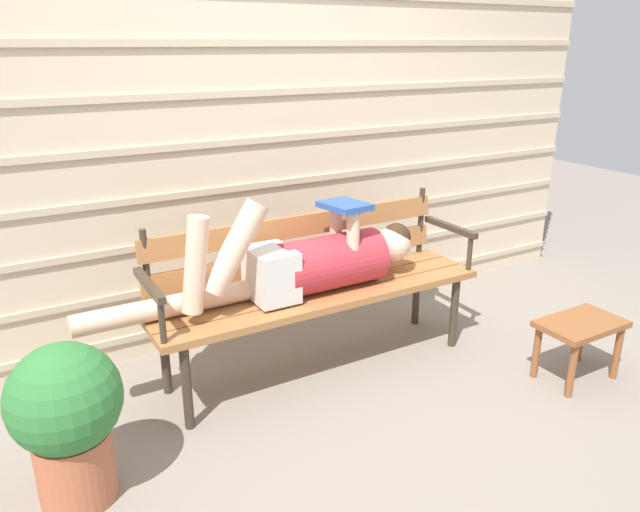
% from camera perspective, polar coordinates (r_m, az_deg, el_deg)
% --- Properties ---
extents(ground_plane, '(12.00, 12.00, 0.00)m').
position_cam_1_polar(ground_plane, '(3.10, 1.66, -11.92)').
color(ground_plane, gray).
extents(house_siding, '(4.76, 0.08, 2.25)m').
position_cam_1_polar(house_siding, '(3.38, -5.39, 11.08)').
color(house_siding, beige).
rests_on(house_siding, ground).
extents(park_bench, '(1.75, 0.44, 0.83)m').
position_cam_1_polar(park_bench, '(3.07, -0.62, -2.11)').
color(park_bench, '#9E6638').
rests_on(park_bench, ground).
extents(reclining_person, '(1.73, 0.27, 0.54)m').
position_cam_1_polar(reclining_person, '(2.93, -1.36, -0.63)').
color(reclining_person, '#B72D38').
extents(footstool, '(0.43, 0.27, 0.32)m').
position_cam_1_polar(footstool, '(3.29, 23.53, -6.71)').
color(footstool, brown).
rests_on(footstool, ground).
extents(potted_plant, '(0.41, 0.41, 0.64)m').
position_cam_1_polar(potted_plant, '(2.40, -22.94, -13.83)').
color(potted_plant, '#AD5B3D').
rests_on(potted_plant, ground).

